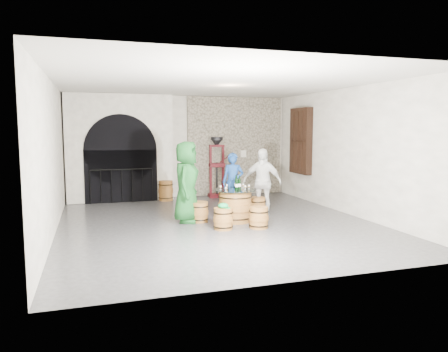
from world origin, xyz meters
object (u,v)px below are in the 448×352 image
object	(u,v)px
barrel_stool_left	(199,212)
person_blue	(233,182)
person_green	(186,182)
corking_press	(217,162)
barrel_stool_far	(234,205)
barrel_stool_near_right	(259,218)
side_barrel	(166,191)
barrel_stool_right	(257,207)
wine_bottle_center	(239,184)
barrel_stool_near_left	(223,219)
wine_bottle_left	(237,184)
barrel_table	(235,206)
wine_bottle_right	(236,183)
person_white	(262,182)

from	to	relation	value
barrel_stool_left	person_blue	bearing A→B (deg)	39.57
person_green	corking_press	distance (m)	3.68
barrel_stool_far	person_blue	world-z (taller)	person_blue
barrel_stool_near_right	side_barrel	distance (m)	4.40
barrel_stool_right	corking_press	size ratio (longest dim) A/B	0.25
barrel_stool_far	wine_bottle_center	world-z (taller)	wine_bottle_center
barrel_stool_near_left	wine_bottle_left	bearing A→B (deg)	50.29
barrel_table	barrel_stool_near_right	world-z (taller)	barrel_table
person_green	wine_bottle_left	xyz separation A→B (m)	(1.12, -0.33, -0.06)
wine_bottle_right	barrel_stool_near_right	bearing A→B (deg)	-79.03
person_green	barrel_stool_right	bearing A→B (deg)	-61.39
barrel_stool_near_right	wine_bottle_left	xyz separation A→B (m)	(-0.25, 0.76, 0.66)
person_white	corking_press	xyz separation A→B (m)	(-0.30, 3.02, 0.27)
person_green	corking_press	world-z (taller)	corking_press
barrel_stool_far	person_green	size ratio (longest dim) A/B	0.25
barrel_stool_left	barrel_stool_right	size ratio (longest dim) A/B	1.00
barrel_stool_near_right	wine_bottle_left	size ratio (longest dim) A/B	1.44
barrel_table	barrel_stool_left	bearing A→B (deg)	165.61
wine_bottle_center	corking_press	world-z (taller)	corking_press
wine_bottle_right	wine_bottle_left	bearing A→B (deg)	-105.26
person_green	person_white	size ratio (longest dim) A/B	1.12
wine_bottle_left	wine_bottle_center	size ratio (longest dim) A/B	1.00
person_white	wine_bottle_center	size ratio (longest dim) A/B	5.18
barrel_stool_near_left	person_green	size ratio (longest dim) A/B	0.25
barrel_stool_near_left	corking_press	xyz separation A→B (m)	(1.10, 4.22, 0.88)
barrel_stool_far	wine_bottle_center	distance (m)	1.05
barrel_stool_left	side_barrel	bearing A→B (deg)	94.45
barrel_stool_left	corking_press	bearing A→B (deg)	66.97
wine_bottle_right	barrel_table	bearing A→B (deg)	-113.77
barrel_stool_near_right	corking_press	size ratio (longest dim) A/B	0.25
barrel_table	person_blue	size ratio (longest dim) A/B	0.63
barrel_stool_right	barrel_table	bearing A→B (deg)	-149.54
barrel_table	barrel_stool_near_left	size ratio (longest dim) A/B	2.09
wine_bottle_left	wine_bottle_center	distance (m)	0.10
barrel_stool_near_right	wine_bottle_right	xyz separation A→B (m)	(-0.19, 0.98, 0.66)
wine_bottle_center	wine_bottle_right	bearing A→B (deg)	97.94
person_blue	wine_bottle_center	bearing A→B (deg)	-72.91
barrel_stool_left	corking_press	size ratio (longest dim) A/B	0.25
person_blue	person_green	bearing A→B (deg)	-120.29
barrel_stool_left	barrel_stool_near_left	world-z (taller)	same
person_blue	person_white	size ratio (longest dim) A/B	0.92
barrel_stool_left	person_white	distance (m)	1.84
barrel_stool_left	barrel_stool_near_right	world-z (taller)	same
person_green	person_blue	world-z (taller)	person_green
barrel_stool_right	side_barrel	distance (m)	3.47
wine_bottle_left	corking_press	bearing A→B (deg)	80.84
barrel_table	wine_bottle_right	xyz separation A→B (m)	(0.08, 0.18, 0.51)
barrel_table	barrel_stool_far	world-z (taller)	barrel_table
barrel_stool_near_left	wine_bottle_right	size ratio (longest dim) A/B	1.44
person_blue	corking_press	world-z (taller)	corking_press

